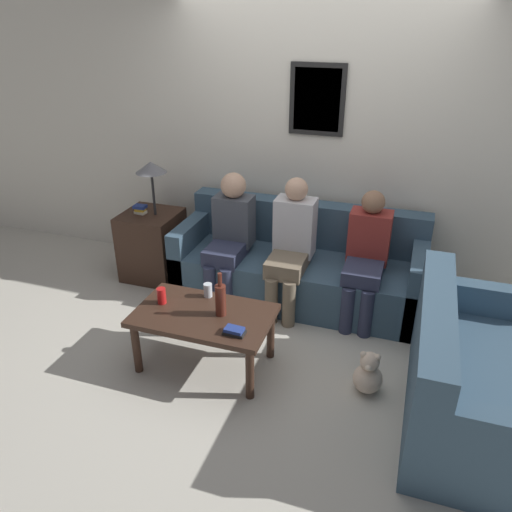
# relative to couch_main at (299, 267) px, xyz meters

# --- Properties ---
(ground_plane) EXTENTS (16.00, 16.00, 0.00)m
(ground_plane) POSITION_rel_couch_main_xyz_m (0.00, -0.50, -0.29)
(ground_plane) COLOR beige
(wall_back) EXTENTS (9.00, 0.08, 2.60)m
(wall_back) POSITION_rel_couch_main_xyz_m (0.00, 0.44, 1.01)
(wall_back) COLOR silver
(wall_back) RESTS_ON ground_plane
(couch_main) EXTENTS (2.19, 0.83, 0.82)m
(couch_main) POSITION_rel_couch_main_xyz_m (0.00, 0.00, 0.00)
(couch_main) COLOR #385166
(couch_main) RESTS_ON ground_plane
(couch_side) EXTENTS (0.83, 1.48, 0.82)m
(couch_side) POSITION_rel_couch_main_xyz_m (1.41, -1.16, 0.00)
(couch_side) COLOR #385166
(couch_side) RESTS_ON ground_plane
(coffee_table) EXTENTS (0.99, 0.59, 0.45)m
(coffee_table) POSITION_rel_couch_main_xyz_m (-0.41, -1.20, 0.09)
(coffee_table) COLOR #382319
(coffee_table) RESTS_ON ground_plane
(side_table_with_lamp) EXTENTS (0.52, 0.52, 1.17)m
(side_table_with_lamp) POSITION_rel_couch_main_xyz_m (-1.45, -0.09, 0.08)
(side_table_with_lamp) COLOR #382319
(side_table_with_lamp) RESTS_ON ground_plane
(wine_bottle) EXTENTS (0.08, 0.08, 0.33)m
(wine_bottle) POSITION_rel_couch_main_xyz_m (-0.28, -1.18, 0.28)
(wine_bottle) COLOR #562319
(wine_bottle) RESTS_ON coffee_table
(drinking_glass) EXTENTS (0.06, 0.06, 0.11)m
(drinking_glass) POSITION_rel_couch_main_xyz_m (-0.47, -0.98, 0.21)
(drinking_glass) COLOR silver
(drinking_glass) RESTS_ON coffee_table
(book_stack) EXTENTS (0.15, 0.09, 0.05)m
(book_stack) POSITION_rel_couch_main_xyz_m (-0.11, -1.37, 0.18)
(book_stack) COLOR black
(book_stack) RESTS_ON coffee_table
(soda_can) EXTENTS (0.07, 0.07, 0.12)m
(soda_can) POSITION_rel_couch_main_xyz_m (-0.75, -1.18, 0.22)
(soda_can) COLOR red
(soda_can) RESTS_ON coffee_table
(person_left) EXTENTS (0.34, 0.58, 1.13)m
(person_left) POSITION_rel_couch_main_xyz_m (-0.60, -0.17, 0.33)
(person_left) COLOR #2D334C
(person_left) RESTS_ON ground_plane
(person_middle) EXTENTS (0.34, 0.59, 1.15)m
(person_middle) POSITION_rel_couch_main_xyz_m (-0.03, -0.20, 0.33)
(person_middle) COLOR #756651
(person_middle) RESTS_ON ground_plane
(person_right) EXTENTS (0.34, 0.60, 1.09)m
(person_right) POSITION_rel_couch_main_xyz_m (0.60, -0.14, 0.30)
(person_right) COLOR #2D334C
(person_right) RESTS_ON ground_plane
(teddy_bear) EXTENTS (0.21, 0.21, 0.32)m
(teddy_bear) POSITION_rel_couch_main_xyz_m (0.78, -1.12, -0.15)
(teddy_bear) COLOR beige
(teddy_bear) RESTS_ON ground_plane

